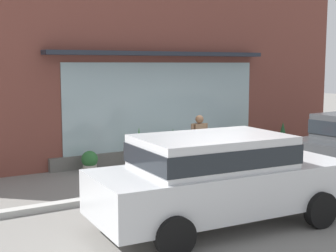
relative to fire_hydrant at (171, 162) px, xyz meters
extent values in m
plane|color=gray|center=(1.05, -0.67, -0.43)|extent=(60.00, 60.00, 0.00)
cube|color=#B2B2AD|center=(1.05, -0.87, -0.37)|extent=(14.00, 0.24, 0.12)
cube|color=brown|center=(1.05, 2.53, 2.22)|extent=(14.00, 0.36, 5.30)
cube|color=#9EB7BC|center=(1.25, 2.33, 1.16)|extent=(6.35, 0.03, 2.51)
cube|color=#232833|center=(1.05, 2.18, 2.67)|extent=(6.95, 0.56, 0.12)
cube|color=#605E59|center=(1.05, 2.31, -0.25)|extent=(6.75, 0.20, 0.36)
cylinder|color=red|center=(0.00, 0.00, -0.40)|extent=(0.34, 0.34, 0.06)
cylinder|color=red|center=(0.00, 0.00, -0.07)|extent=(0.23, 0.23, 0.59)
sphere|color=red|center=(0.00, 0.00, 0.29)|extent=(0.26, 0.26, 0.26)
cylinder|color=red|center=(-0.15, 0.00, -0.04)|extent=(0.10, 0.09, 0.09)
cylinder|color=red|center=(0.15, 0.00, -0.04)|extent=(0.10, 0.09, 0.09)
cylinder|color=red|center=(0.00, -0.15, -0.04)|extent=(0.09, 0.10, 0.09)
cylinder|color=#9E9384|center=(0.71, -0.05, -0.05)|extent=(0.12, 0.12, 0.76)
cylinder|color=#9E9384|center=(0.86, -0.07, -0.05)|extent=(0.12, 0.12, 0.76)
cube|color=brown|center=(0.79, -0.06, 0.62)|extent=(0.31, 0.23, 0.57)
sphere|color=brown|center=(0.79, -0.06, 1.01)|extent=(0.21, 0.21, 0.21)
cylinder|color=brown|center=(0.59, -0.04, 0.63)|extent=(0.08, 0.08, 0.54)
cylinder|color=brown|center=(0.98, -0.08, 0.63)|extent=(0.08, 0.08, 0.54)
cube|color=black|center=(0.51, -0.01, 0.38)|extent=(0.25, 0.13, 0.28)
cylinder|color=black|center=(3.21, -1.35, -0.13)|extent=(0.61, 0.22, 0.60)
cube|color=silver|center=(-1.00, -3.32, 0.26)|extent=(4.70, 2.06, 0.74)
cube|color=silver|center=(-1.23, -3.31, 0.88)|extent=(2.63, 1.78, 0.59)
cube|color=#1E2328|center=(-1.23, -3.31, 0.88)|extent=(2.68, 1.80, 0.32)
cylinder|color=black|center=(0.48, -2.52, -0.12)|extent=(0.64, 0.22, 0.63)
cylinder|color=black|center=(0.36, -4.32, -0.12)|extent=(0.64, 0.22, 0.63)
cylinder|color=black|center=(-2.36, -2.33, -0.12)|extent=(0.64, 0.22, 0.63)
cylinder|color=black|center=(-2.48, -4.13, -0.12)|extent=(0.64, 0.22, 0.63)
cylinder|color=#B7B2A3|center=(-1.38, 1.83, -0.34)|extent=(0.36, 0.36, 0.19)
sphere|color=#2D6B33|center=(-1.38, 1.83, -0.09)|extent=(0.43, 0.43, 0.43)
cylinder|color=#9E6042|center=(5.59, 1.90, -0.27)|extent=(0.30, 0.30, 0.32)
cone|color=#23562D|center=(5.59, 1.90, 0.17)|extent=(0.27, 0.27, 0.57)
cylinder|color=#4C4C51|center=(1.22, 1.88, -0.27)|extent=(0.29, 0.29, 0.32)
cone|color=#2D6B33|center=(1.22, 1.88, 0.21)|extent=(0.26, 0.26, 0.63)
cylinder|color=#B7B2A3|center=(4.24, 1.97, -0.30)|extent=(0.40, 0.40, 0.25)
sphere|color=olive|center=(4.24, 1.97, 0.01)|extent=(0.45, 0.45, 0.45)
cylinder|color=#4C4C51|center=(0.08, 1.83, -0.32)|extent=(0.26, 0.26, 0.22)
cone|color=#4C934C|center=(0.08, 1.83, 0.22)|extent=(0.23, 0.23, 0.86)
camera|label=1|loc=(-6.08, -9.83, 2.38)|focal=51.68mm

